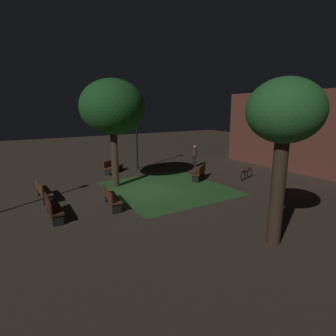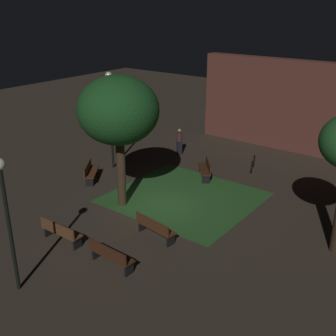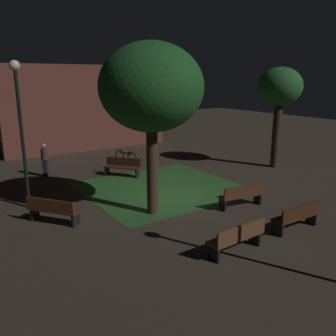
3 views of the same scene
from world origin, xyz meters
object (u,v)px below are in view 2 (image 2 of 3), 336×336
bench_path_side (90,171)px  bench_near_trees (206,169)px  tree_left_canopy (118,111)px  bicycle (253,164)px  bench_by_lamp (60,231)px  bench_lawn_edge (110,255)px  lamp_post_path_center (110,105)px  lamp_post_plaza_west (6,204)px  bench_front_left (155,227)px  pedestrian (179,141)px

bench_path_side → bench_near_trees: bearing=40.6°
tree_left_canopy → bicycle: 8.86m
bench_by_lamp → bench_lawn_edge: bearing=0.0°
bench_lawn_edge → lamp_post_path_center: bearing=133.6°
lamp_post_path_center → lamp_post_plaza_west: (4.97, -9.46, -0.45)m
lamp_post_plaza_west → bench_front_left: bearing=73.0°
tree_left_canopy → lamp_post_path_center: 4.70m
bicycle → pedestrian: 4.65m
tree_left_canopy → bench_near_trees: bearing=75.0°
lamp_post_plaza_west → lamp_post_path_center: bearing=117.7°
bench_by_lamp → lamp_post_path_center: 8.40m
bench_front_left → lamp_post_plaza_west: 5.85m
lamp_post_plaza_west → pedestrian: 13.93m
pedestrian → lamp_post_path_center: bearing=-113.5°
bench_lawn_edge → lamp_post_path_center: size_ratio=0.35×
pedestrian → tree_left_canopy: bearing=-75.4°
bicycle → pedestrian: pedestrian is taller
bench_path_side → bicycle: (5.98, 6.35, -0.14)m
bench_lawn_edge → lamp_post_plaza_west: size_ratio=0.41×
bench_front_left → lamp_post_path_center: 8.43m
bench_front_left → bench_path_side: 6.67m
pedestrian → bench_path_side: bearing=-103.3°
lamp_post_path_center → bench_front_left: bearing=-34.2°
bench_front_left → bench_near_trees: 6.54m
bench_path_side → lamp_post_plaza_west: lamp_post_plaza_west is taller
bench_by_lamp → bench_front_left: bearing=42.3°
bench_near_trees → bicycle: bicycle is taller
bench_lawn_edge → bench_path_side: (-6.18, 4.86, 0.00)m
bench_lawn_edge → bench_path_side: size_ratio=1.05×
bench_path_side → pedestrian: (1.39, 5.87, 0.37)m
bench_lawn_edge → bench_path_side: 7.86m
tree_left_canopy → pedestrian: bearing=104.6°
tree_left_canopy → pedestrian: 7.95m
lamp_post_path_center → pedestrian: bearing=66.5°
tree_left_canopy → pedestrian: size_ratio=3.61×
bench_path_side → lamp_post_plaza_west: 9.19m
bench_near_trees → pedestrian: 3.73m
bench_near_trees → bench_path_side: same height
bench_by_lamp → tree_left_canopy: tree_left_canopy is taller
bench_near_trees → bench_path_side: size_ratio=0.99×
bicycle → bench_path_side: bearing=-133.3°
bicycle → bench_by_lamp: bearing=-102.2°
bench_lawn_edge → bicycle: bearing=91.0°
lamp_post_path_center → lamp_post_plaza_west: lamp_post_path_center is taller
bench_by_lamp → lamp_post_plaza_west: 3.83m
bench_lawn_edge → pedestrian: pedestrian is taller
bench_by_lamp → bench_near_trees: 8.77m
bench_near_trees → bicycle: (1.47, 2.49, -0.14)m
bench_by_lamp → lamp_post_plaza_west: (1.10, -2.63, 2.56)m
bench_by_lamp → tree_left_canopy: (-0.37, 3.80, 3.84)m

